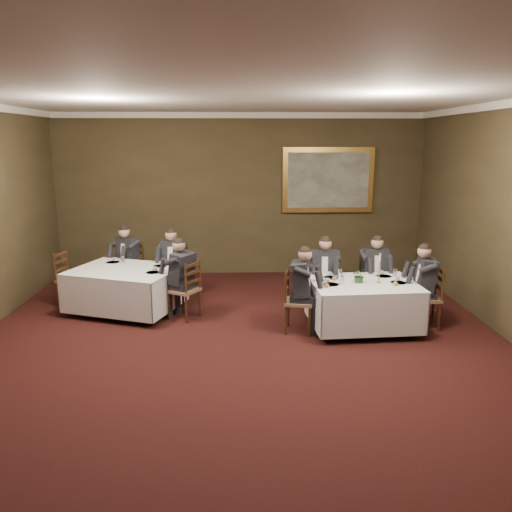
{
  "coord_description": "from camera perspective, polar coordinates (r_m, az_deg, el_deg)",
  "views": [
    {
      "loc": [
        -0.0,
        -5.94,
        2.92
      ],
      "look_at": [
        0.25,
        1.68,
        1.15
      ],
      "focal_mm": 35.0,
      "sensor_mm": 36.0,
      "label": 1
    }
  ],
  "objects": [
    {
      "name": "ground",
      "position": [
        6.62,
        -1.71,
        -13.11
      ],
      "size": [
        10.0,
        10.0,
        0.0
      ],
      "primitive_type": "plane",
      "color": "black",
      "rests_on": "ground"
    },
    {
      "name": "ceiling",
      "position": [
        5.97,
        -1.95,
        18.63
      ],
      "size": [
        8.0,
        10.0,
        0.1
      ],
      "primitive_type": "cube",
      "color": "silver",
      "rests_on": "back_wall"
    },
    {
      "name": "back_wall",
      "position": [
        11.01,
        -1.87,
        6.95
      ],
      "size": [
        8.0,
        0.1,
        3.5
      ],
      "primitive_type": "cube",
      "color": "#362F1B",
      "rests_on": "ground"
    },
    {
      "name": "crown_molding",
      "position": [
        5.97,
        -1.95,
        18.06
      ],
      "size": [
        8.0,
        10.0,
        0.12
      ],
      "color": "white",
      "rests_on": "back_wall"
    },
    {
      "name": "table_main",
      "position": [
        8.04,
        12.13,
        -5.14
      ],
      "size": [
        1.71,
        1.35,
        0.67
      ],
      "rotation": [
        0.0,
        0.0,
        0.06
      ],
      "color": "black",
      "rests_on": "ground"
    },
    {
      "name": "table_second",
      "position": [
        8.96,
        -14.64,
        -3.39
      ],
      "size": [
        2.12,
        1.86,
        0.67
      ],
      "rotation": [
        0.0,
        0.0,
        -0.34
      ],
      "color": "black",
      "rests_on": "ground"
    },
    {
      "name": "chair_main_backleft",
      "position": [
        8.74,
        7.71,
        -4.61
      ],
      "size": [
        0.49,
        0.47,
        1.0
      ],
      "rotation": [
        0.0,
        0.0,
        3.01
      ],
      "color": "brown",
      "rests_on": "ground"
    },
    {
      "name": "diner_main_backleft",
      "position": [
        8.67,
        7.76,
        -3.19
      ],
      "size": [
        0.46,
        0.53,
        1.35
      ],
      "rotation": [
        0.0,
        0.0,
        3.01
      ],
      "color": "black",
      "rests_on": "chair_main_backleft"
    },
    {
      "name": "chair_main_backright",
      "position": [
        8.98,
        13.16,
        -4.37
      ],
      "size": [
        0.47,
        0.46,
        1.0
      ],
      "rotation": [
        0.0,
        0.0,
        3.23
      ],
      "color": "brown",
      "rests_on": "ground"
    },
    {
      "name": "diner_main_backright",
      "position": [
        8.9,
        13.26,
        -2.99
      ],
      "size": [
        0.45,
        0.51,
        1.35
      ],
      "rotation": [
        0.0,
        0.0,
        3.23
      ],
      "color": "black",
      "rests_on": "chair_main_backright"
    },
    {
      "name": "chair_main_endleft",
      "position": [
        7.85,
        4.81,
        -6.6
      ],
      "size": [
        0.5,
        0.51,
        1.0
      ],
      "rotation": [
        0.0,
        0.0,
        -1.76
      ],
      "color": "brown",
      "rests_on": "ground"
    },
    {
      "name": "diner_main_endleft",
      "position": [
        7.78,
        4.92,
        -5.02
      ],
      "size": [
        0.55,
        0.48,
        1.35
      ],
      "rotation": [
        0.0,
        0.0,
        -1.76
      ],
      "color": "black",
      "rests_on": "chair_main_endleft"
    },
    {
      "name": "chair_main_endright",
      "position": [
        8.45,
        18.81,
        -5.84
      ],
      "size": [
        0.47,
        0.49,
        1.0
      ],
      "rotation": [
        0.0,
        0.0,
        1.46
      ],
      "color": "brown",
      "rests_on": "ground"
    },
    {
      "name": "diner_main_endright",
      "position": [
        8.38,
        18.85,
        -4.36
      ],
      "size": [
        0.52,
        0.45,
        1.35
      ],
      "rotation": [
        0.0,
        0.0,
        1.46
      ],
      "color": "black",
      "rests_on": "chair_main_endright"
    },
    {
      "name": "chair_sec_backleft",
      "position": [
        9.99,
        -14.14,
        -2.65
      ],
      "size": [
        0.6,
        0.59,
        1.0
      ],
      "rotation": [
        0.0,
        0.0,
        2.55
      ],
      "color": "brown",
      "rests_on": "ground"
    },
    {
      "name": "diner_sec_backleft",
      "position": [
        9.92,
        -14.26,
        -1.4
      ],
      "size": [
        0.6,
        0.62,
        1.35
      ],
      "rotation": [
        0.0,
        0.0,
        2.55
      ],
      "color": "black",
      "rests_on": "chair_sec_backleft"
    },
    {
      "name": "chair_sec_backright",
      "position": [
        9.53,
        -9.26,
        -3.16
      ],
      "size": [
        0.54,
        0.53,
        1.0
      ],
      "rotation": [
        0.0,
        0.0,
        2.85
      ],
      "color": "brown",
      "rests_on": "ground"
    },
    {
      "name": "diner_sec_backright",
      "position": [
        9.46,
        -9.34,
        -1.86
      ],
      "size": [
        0.52,
        0.57,
        1.35
      ],
      "rotation": [
        0.0,
        0.0,
        2.85
      ],
      "color": "black",
      "rests_on": "chair_sec_backright"
    },
    {
      "name": "chair_sec_endright",
      "position": [
        8.48,
        -8.1,
        -5.19
      ],
      "size": [
        0.59,
        0.6,
        1.0
      ],
      "rotation": [
        0.0,
        0.0,
        1.02
      ],
      "color": "brown",
      "rests_on": "ground"
    },
    {
      "name": "diner_sec_endright",
      "position": [
        8.42,
        -8.22,
        -3.7
      ],
      "size": [
        0.62,
        0.59,
        1.35
      ],
      "rotation": [
        0.0,
        0.0,
        1.02
      ],
      "color": "black",
      "rests_on": "chair_sec_endright"
    },
    {
      "name": "chair_sec_endleft",
      "position": [
        9.63,
        -20.27,
        -3.66
      ],
      "size": [
        0.51,
        0.53,
        1.0
      ],
      "rotation": [
        0.0,
        0.0,
        -1.81
      ],
      "color": "brown",
      "rests_on": "ground"
    },
    {
      "name": "centerpiece",
      "position": [
        7.9,
        11.75,
        -2.1
      ],
      "size": [
        0.23,
        0.2,
        0.25
      ],
      "primitive_type": "imported",
      "rotation": [
        0.0,
        0.0,
        0.01
      ],
      "color": "#2D5926",
      "rests_on": "table_main"
    },
    {
      "name": "candlestick",
      "position": [
        7.96,
        13.91,
        -1.73
      ],
      "size": [
        0.07,
        0.07,
        0.48
      ],
      "color": "#C48C3B",
      "rests_on": "table_main"
    },
    {
      "name": "place_setting_table_main",
      "position": [
        8.17,
        8.91,
        -2.17
      ],
      "size": [
        0.33,
        0.31,
        0.14
      ],
      "color": "white",
      "rests_on": "table_main"
    },
    {
      "name": "place_setting_table_second",
      "position": [
        9.44,
        -15.68,
        -0.44
      ],
      "size": [
        0.33,
        0.31,
        0.14
      ],
      "color": "white",
      "rests_on": "table_second"
    },
    {
      "name": "painting",
      "position": [
        11.08,
        8.22,
        8.57
      ],
      "size": [
        1.98,
        0.09,
        1.41
      ],
      "color": "gold",
      "rests_on": "back_wall"
    }
  ]
}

